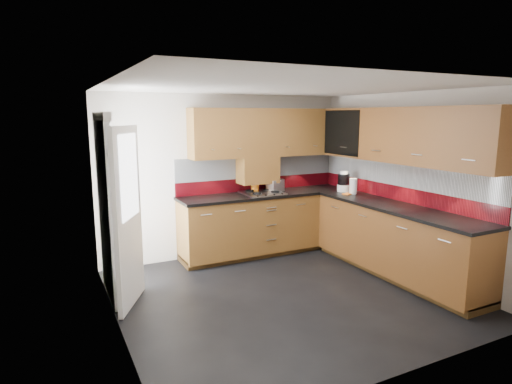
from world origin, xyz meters
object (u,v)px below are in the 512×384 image
toaster (275,185)px  utensil_pot (255,186)px  gas_hob (263,193)px  food_processor (344,182)px

toaster → utensil_pot: bearing=166.1°
gas_hob → toaster: (0.27, 0.10, 0.08)m
gas_hob → utensil_pot: size_ratio=1.37×
gas_hob → utensil_pot: 0.20m
utensil_pot → food_processor: (1.24, -0.57, 0.05)m
gas_hob → toaster: toaster is taller
gas_hob → toaster: bearing=20.3°
food_processor → toaster: bearing=152.3°
utensil_pot → food_processor: utensil_pot is taller
gas_hob → toaster: size_ratio=1.96×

